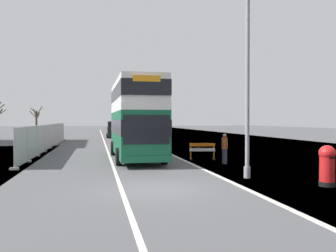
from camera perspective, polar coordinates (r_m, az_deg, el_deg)
ground at (r=13.37m, az=0.26°, el=-10.17°), size 140.00×280.00×0.10m
double_decker_bus at (r=22.98m, az=-5.31°, el=1.29°), size 2.95×10.16×5.01m
lamppost_foreground at (r=15.81m, az=12.75°, el=7.96°), size 0.29×0.70×9.42m
red_pillar_postbox at (r=14.82m, az=24.36°, el=-5.60°), size 0.62×0.62×1.57m
roadworks_barrier at (r=22.66m, az=5.57°, el=-3.81°), size 1.67×0.74×1.05m
construction_site_fence at (r=32.84m, az=-18.65°, el=-1.66°), size 0.44×27.40×2.19m
car_oncoming_near at (r=41.56m, az=-7.39°, el=-1.13°), size 1.93×4.47×2.16m
car_receding_mid at (r=50.89m, az=-8.83°, el=-0.66°), size 1.96×4.25×2.34m
bare_tree_far_verge_far at (r=66.75m, az=-20.56°, el=0.95°), size 2.33×2.12×4.93m
pedestrian_at_kerb at (r=20.68m, az=9.15°, el=-3.64°), size 0.34×0.34×1.74m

